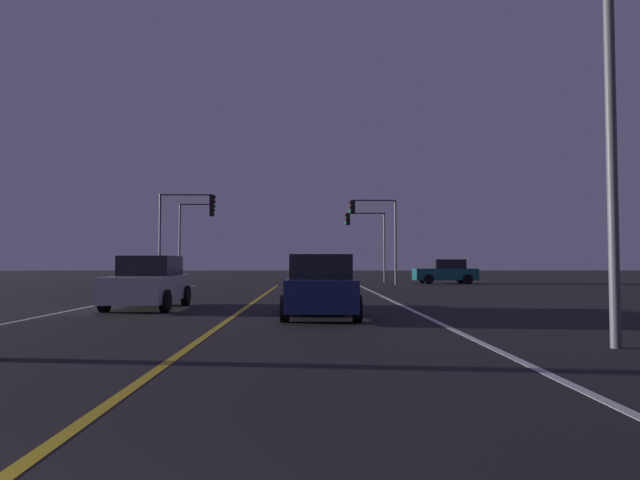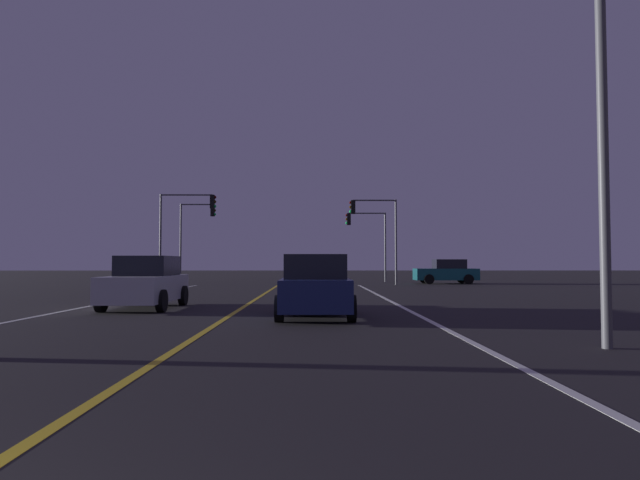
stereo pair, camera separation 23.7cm
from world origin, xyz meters
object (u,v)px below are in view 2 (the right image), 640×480
Objects in this scene: car_lead_same_lane at (315,287)px; car_oncoming at (146,283)px; traffic_light_near_left at (186,217)px; traffic_light_far_left at (197,225)px; traffic_light_far_right at (366,230)px; traffic_light_near_right at (374,222)px; street_lamp_right_near at (575,67)px; car_crossing_side at (447,272)px.

car_oncoming is (-5.49, 2.90, 0.00)m from car_lead_same_lane.
car_lead_same_lane is at bearing -68.31° from traffic_light_near_left.
traffic_light_far_left is at bearing 18.48° from car_lead_same_lane.
traffic_light_far_right is at bearing -8.34° from car_lead_same_lane.
street_lamp_right_near is at bearing 91.35° from traffic_light_near_right.
traffic_light_far_left is (-3.47, 23.89, 3.54)m from car_oncoming.
street_lamp_right_near reaches higher than traffic_light_near_left.
traffic_light_near_right is at bearing 152.88° from car_oncoming.
traffic_light_far_right is 12.88m from traffic_light_far_left.
traffic_light_near_left is (-17.68, -2.04, 3.63)m from car_crossing_side.
traffic_light_far_left is 0.77× the size of street_lamp_right_near.
car_lead_same_lane is 6.20m from car_oncoming.
car_lead_same_lane is 1.00× the size of car_oncoming.
traffic_light_near_right is (9.42, 18.39, 3.37)m from car_oncoming.
traffic_light_near_right is at bearing -23.11° from traffic_light_far_left.
traffic_light_far_right is at bearing 23.94° from traffic_light_near_left.
traffic_light_near_left is (-2.98, 18.39, 3.63)m from car_oncoming.
traffic_light_far_left reaches higher than traffic_light_near_right.
street_lamp_right_near is at bearing 80.84° from car_crossing_side.
traffic_light_near_left reaches higher than traffic_light_near_right.
car_oncoming is at bearing 62.88° from traffic_light_near_right.
street_lamp_right_near reaches higher than car_crossing_side.
traffic_light_near_right reaches higher than car_oncoming.
street_lamp_right_near is at bearing -64.07° from traffic_light_near_left.
car_lead_same_lane is at bearing 79.53° from traffic_light_near_right.
traffic_light_near_right reaches higher than car_lead_same_lane.
street_lamp_right_near is at bearing -140.43° from car_lead_same_lane.
traffic_light_far_right is 0.89× the size of traffic_light_far_left.
traffic_light_far_left is at bearing -10.78° from car_crossing_side.
traffic_light_far_left is 35.02m from street_lamp_right_near.
car_lead_same_lane is 27.25m from traffic_light_far_right.
traffic_light_far_right is at bearing -88.86° from street_lamp_right_near.
car_oncoming is at bearing -39.95° from street_lamp_right_near.
traffic_light_near_left is 13.57m from traffic_light_far_right.
traffic_light_near_left is at bearing 23.94° from traffic_light_far_right.
car_lead_same_lane is 0.55× the size of street_lamp_right_near.
car_oncoming is 0.72× the size of traffic_light_near_left.
traffic_light_near_right is at bearing 0.00° from traffic_light_near_left.
car_crossing_side and car_oncoming have the same top height.
car_crossing_side is (9.21, 23.32, 0.00)m from car_lead_same_lane.
street_lamp_right_near is at bearing 50.05° from car_oncoming.
street_lamp_right_near is at bearing 91.14° from traffic_light_far_right.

